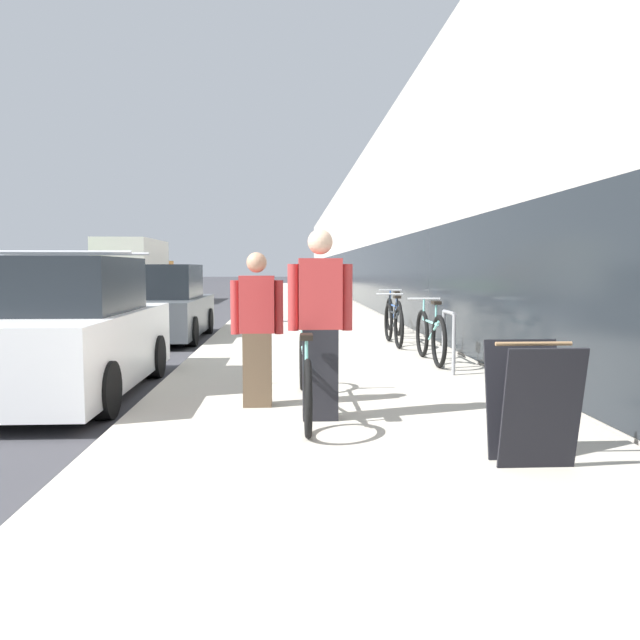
{
  "coord_description": "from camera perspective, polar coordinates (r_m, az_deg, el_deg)",
  "views": [
    {
      "loc": [
        4.92,
        -4.1,
        1.55
      ],
      "look_at": [
        5.85,
        13.88,
        0.05
      ],
      "focal_mm": 35.0,
      "sensor_mm": 36.0,
      "label": 1
    }
  ],
  "objects": [
    {
      "name": "vintage_roadster_curbside",
      "position": [
        13.9,
        -14.37,
        1.22
      ],
      "size": [
        1.9,
        4.13,
        1.63
      ],
      "color": "#4C5156",
      "rests_on": "ground"
    },
    {
      "name": "bike_rack_hoop",
      "position": [
        8.75,
        11.68,
        -1.33
      ],
      "size": [
        0.05,
        0.6,
        0.84
      ],
      "color": "gray",
      "rests_on": "sidewalk_slab"
    },
    {
      "name": "cruiser_bike_farthest",
      "position": [
        13.86,
        6.75,
        0.46
      ],
      "size": [
        0.52,
        1.89,
        0.94
      ],
      "color": "black",
      "rests_on": "sidewalk_slab"
    },
    {
      "name": "lawn_strip",
      "position": [
        31.71,
        -26.22,
        1.5
      ],
      "size": [
        7.77,
        70.0,
        0.03
      ],
      "color": "#5B9347",
      "rests_on": "ground"
    },
    {
      "name": "person_bystander",
      "position": [
        6.44,
        -5.77,
        -0.86
      ],
      "size": [
        0.54,
        0.21,
        1.59
      ],
      "color": "brown",
      "rests_on": "sidewalk_slab"
    },
    {
      "name": "cruiser_bike_middle",
      "position": [
        11.69,
        6.74,
        -0.33
      ],
      "size": [
        0.52,
        1.88,
        0.94
      ],
      "color": "black",
      "rests_on": "sidewalk_slab"
    },
    {
      "name": "sandwich_board_sign",
      "position": [
        4.82,
        18.81,
        -7.17
      ],
      "size": [
        0.56,
        0.56,
        0.9
      ],
      "color": "black",
      "rests_on": "sidewalk_slab"
    },
    {
      "name": "person_rider",
      "position": [
        5.85,
        0.01,
        -0.42
      ],
      "size": [
        0.61,
        0.24,
        1.79
      ],
      "color": "black",
      "rests_on": "sidewalk_slab"
    },
    {
      "name": "parked_sedan_curbside",
      "position": [
        8.12,
        -22.11,
        -1.2
      ],
      "size": [
        1.8,
        4.06,
        1.75
      ],
      "color": "white",
      "rests_on": "ground"
    },
    {
      "name": "cruiser_bike_nearest",
      "position": [
        9.61,
        10.04,
        -1.43
      ],
      "size": [
        0.52,
        1.87,
        0.96
      ],
      "color": "black",
      "rests_on": "sidewalk_slab"
    },
    {
      "name": "storefront_facade",
      "position": [
        34.04,
        10.45,
        7.08
      ],
      "size": [
        10.01,
        70.0,
        5.96
      ],
      "color": "#BCB7AD",
      "rests_on": "ground"
    },
    {
      "name": "moving_truck",
      "position": [
        30.09,
        -16.47,
        4.35
      ],
      "size": [
        2.32,
        7.16,
        2.83
      ],
      "color": "orange",
      "rests_on": "ground"
    },
    {
      "name": "tandem_bicycle",
      "position": [
        6.27,
        -1.42,
        -4.99
      ],
      "size": [
        0.52,
        2.73,
        0.85
      ],
      "color": "black",
      "rests_on": "sidewalk_slab"
    },
    {
      "name": "sidewalk_slab",
      "position": [
        25.15,
        -1.58,
        1.37
      ],
      "size": [
        4.42,
        70.0,
        0.12
      ],
      "color": "#BCB5A5",
      "rests_on": "ground"
    }
  ]
}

